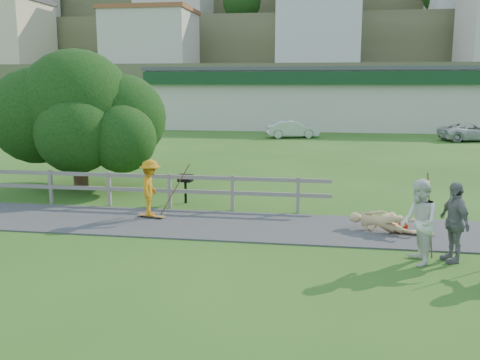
{
  "coord_description": "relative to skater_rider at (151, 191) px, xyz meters",
  "views": [
    {
      "loc": [
        2.81,
        -12.49,
        3.9
      ],
      "look_at": [
        0.44,
        2.0,
        1.2
      ],
      "focal_mm": 40.0,
      "sensor_mm": 36.0,
      "label": 1
    }
  ],
  "objects": [
    {
      "name": "longboard_rider",
      "position": [
        0.0,
        0.0,
        -0.77
      ],
      "size": [
        0.85,
        0.38,
        0.09
      ],
      "primitive_type": null,
      "rotation": [
        0.0,
        0.0,
        -0.22
      ],
      "color": "olive",
      "rests_on": "ground"
    },
    {
      "name": "spectator_b",
      "position": [
        7.75,
        -2.5,
        0.08
      ],
      "size": [
        0.74,
        1.13,
        1.78
      ],
      "primitive_type": "imported",
      "rotation": [
        0.0,
        0.0,
        5.03
      ],
      "color": "slate",
      "rests_on": "ground"
    },
    {
      "name": "pole_spec_left",
      "position": [
        7.27,
        -2.32,
        0.16
      ],
      "size": [
        0.03,
        0.03,
        1.95
      ],
      "primitive_type": "cylinder",
      "color": "brown",
      "rests_on": "ground"
    },
    {
      "name": "skater_rider",
      "position": [
        0.0,
        0.0,
        0.0
      ],
      "size": [
        0.78,
        1.14,
        1.63
      ],
      "primitive_type": "imported",
      "rotation": [
        0.0,
        0.0,
        1.74
      ],
      "color": "#C17B12",
      "rests_on": "ground"
    },
    {
      "name": "ground",
      "position": [
        2.15,
        -1.91,
        -0.81
      ],
      "size": [
        260.0,
        260.0,
        0.0
      ],
      "primitive_type": "plane",
      "color": "#2A5217",
      "rests_on": "ground"
    },
    {
      "name": "longboard_fallen",
      "position": [
        7.22,
        -0.58,
        -0.76
      ],
      "size": [
        1.01,
        0.47,
        0.11
      ],
      "primitive_type": null,
      "rotation": [
        0.0,
        0.0,
        -0.25
      ],
      "color": "olive",
      "rests_on": "ground"
    },
    {
      "name": "tree",
      "position": [
        -4.1,
        4.06,
        1.26
      ],
      "size": [
        6.66,
        6.66,
        4.15
      ],
      "primitive_type": null,
      "color": "black",
      "rests_on": "ground"
    },
    {
      "name": "car_silver",
      "position": [
        2.49,
        23.53,
        -0.21
      ],
      "size": [
        3.91,
        2.23,
        1.22
      ],
      "primitive_type": "imported",
      "rotation": [
        0.0,
        0.0,
        1.84
      ],
      "color": "silver",
      "rests_on": "ground"
    },
    {
      "name": "skater_fallen",
      "position": [
        6.42,
        -0.48,
        -0.5
      ],
      "size": [
        1.14,
        1.73,
        0.63
      ],
      "primitive_type": "imported",
      "rotation": [
        0.0,
        0.0,
        1.11
      ],
      "color": "tan",
      "rests_on": "ground"
    },
    {
      "name": "spectator_a",
      "position": [
        6.96,
        -2.8,
        0.12
      ],
      "size": [
        0.82,
        0.99,
        1.86
      ],
      "primitive_type": "imported",
      "rotation": [
        0.0,
        0.0,
        4.84
      ],
      "color": "silver",
      "rests_on": "ground"
    },
    {
      "name": "pole_rider",
      "position": [
        0.6,
        0.4,
        0.1
      ],
      "size": [
        0.03,
        0.03,
        1.83
      ],
      "primitive_type": "cylinder",
      "color": "brown",
      "rests_on": "ground"
    },
    {
      "name": "bbq",
      "position": [
        0.45,
        2.14,
        -0.34
      ],
      "size": [
        0.47,
        0.38,
        0.94
      ],
      "primitive_type": null,
      "rotation": [
        0.0,
        0.0,
        -0.12
      ],
      "color": "black",
      "rests_on": "ground"
    },
    {
      "name": "strip_mall",
      "position": [
        6.15,
        33.03,
        1.76
      ],
      "size": [
        32.5,
        10.75,
        5.1
      ],
      "color": "beige",
      "rests_on": "ground"
    },
    {
      "name": "car_white",
      "position": [
        14.57,
        23.38,
        -0.21
      ],
      "size": [
        4.73,
        3.05,
        1.21
      ],
      "primitive_type": "imported",
      "rotation": [
        0.0,
        0.0,
        1.83
      ],
      "color": "silver",
      "rests_on": "ground"
    },
    {
      "name": "hillside",
      "position": [
        2.15,
        89.4,
        13.6
      ],
      "size": [
        220.0,
        67.0,
        47.5
      ],
      "color": "#4F5934",
      "rests_on": "ground"
    },
    {
      "name": "helmet",
      "position": [
        7.02,
        -0.13,
        -0.67
      ],
      "size": [
        0.28,
        0.28,
        0.28
      ],
      "primitive_type": "sphere",
      "color": "#B71B05",
      "rests_on": "ground"
    },
    {
      "name": "fence",
      "position": [
        -2.47,
        1.39,
        -0.09
      ],
      "size": [
        15.05,
        0.1,
        1.1
      ],
      "color": "#645E58",
      "rests_on": "ground"
    },
    {
      "name": "path",
      "position": [
        2.15,
        -0.41,
        -0.79
      ],
      "size": [
        34.0,
        3.0,
        0.04
      ],
      "primitive_type": "cube",
      "color": "#3A3A3C",
      "rests_on": "ground"
    }
  ]
}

